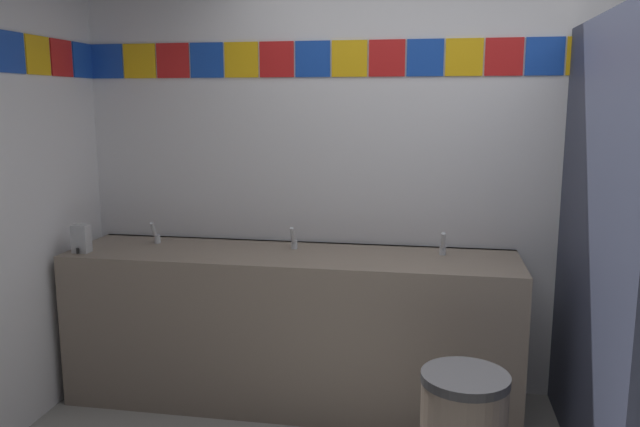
# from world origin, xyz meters

# --- Properties ---
(wall_back) EXTENTS (4.28, 0.09, 2.70)m
(wall_back) POSITION_xyz_m (0.00, 1.47, 1.35)
(wall_back) COLOR silver
(wall_back) RESTS_ON ground_plane
(vanity_counter) EXTENTS (2.53, 0.62, 0.88)m
(vanity_counter) POSITION_xyz_m (-0.82, 1.12, 0.45)
(vanity_counter) COLOR gray
(vanity_counter) RESTS_ON ground_plane
(faucet_left) EXTENTS (0.04, 0.10, 0.14)m
(faucet_left) POSITION_xyz_m (-1.67, 1.21, 0.93)
(faucet_left) COLOR silver
(faucet_left) RESTS_ON vanity_counter
(faucet_center) EXTENTS (0.04, 0.10, 0.14)m
(faucet_center) POSITION_xyz_m (-0.82, 1.21, 0.93)
(faucet_center) COLOR silver
(faucet_center) RESTS_ON vanity_counter
(faucet_right) EXTENTS (0.04, 0.10, 0.14)m
(faucet_right) POSITION_xyz_m (0.02, 1.21, 0.93)
(faucet_right) COLOR silver
(faucet_right) RESTS_ON vanity_counter
(soap_dispenser) EXTENTS (0.09, 0.09, 0.16)m
(soap_dispenser) POSITION_xyz_m (-1.99, 0.93, 0.96)
(soap_dispenser) COLOR #B7BABF
(soap_dispenser) RESTS_ON vanity_counter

